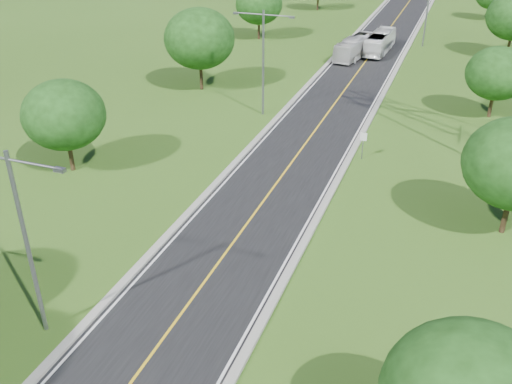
{
  "coord_description": "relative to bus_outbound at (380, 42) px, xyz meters",
  "views": [
    {
      "loc": [
        11.84,
        -5.22,
        20.1
      ],
      "look_at": [
        0.91,
        24.36,
        3.0
      ],
      "focal_mm": 40.0,
      "sensor_mm": 36.0,
      "label": 1
    }
  ],
  "objects": [
    {
      "name": "tree_lb",
      "position": [
        -16.87,
        -44.25,
        3.21
      ],
      "size": [
        6.3,
        6.3,
        7.33
      ],
      "color": "black",
      "rests_on": "ground"
    },
    {
      "name": "bus_outbound",
      "position": [
        0.0,
        0.0,
        0.0
      ],
      "size": [
        2.82,
        10.0,
        2.76
      ],
      "primitive_type": "imported",
      "rotation": [
        0.0,
        0.0,
        3.09
      ],
      "color": "white",
      "rests_on": "road"
    },
    {
      "name": "ground",
      "position": [
        -0.87,
        -12.25,
        -1.44
      ],
      "size": [
        260.0,
        260.0,
        0.0
      ],
      "primitive_type": "plane",
      "color": "#305317",
      "rests_on": "ground"
    },
    {
      "name": "streetlight_mid_left",
      "position": [
        -6.87,
        -27.25,
        4.51
      ],
      "size": [
        5.9,
        0.25,
        10.0
      ],
      "color": "slate",
      "rests_on": "ground"
    },
    {
      "name": "tree_rc",
      "position": [
        14.13,
        -20.25,
        2.9
      ],
      "size": [
        5.88,
        5.88,
        6.84
      ],
      "color": "black",
      "rests_on": "ground"
    },
    {
      "name": "curb_left",
      "position": [
        -5.12,
        -6.25,
        -1.33
      ],
      "size": [
        0.5,
        150.0,
        0.22
      ],
      "primitive_type": "cube",
      "color": "gray",
      "rests_on": "ground"
    },
    {
      "name": "speed_limit_sign",
      "position": [
        4.33,
        -34.27,
        0.16
      ],
      "size": [
        0.55,
        0.09,
        2.4
      ],
      "color": "slate",
      "rests_on": "ground"
    },
    {
      "name": "streetlight_near_left",
      "position": [
        -6.87,
        -60.25,
        4.51
      ],
      "size": [
        5.9,
        0.25,
        10.0
      ],
      "color": "slate",
      "rests_on": "ground"
    },
    {
      "name": "road",
      "position": [
        -0.87,
        -6.25,
        -1.41
      ],
      "size": [
        8.0,
        150.0,
        0.06
      ],
      "primitive_type": "cube",
      "color": "black",
      "rests_on": "ground"
    },
    {
      "name": "tree_lc",
      "position": [
        -15.87,
        -22.25,
        4.14
      ],
      "size": [
        7.56,
        7.56,
        8.79
      ],
      "color": "black",
      "rests_on": "ground"
    },
    {
      "name": "streetlight_far_right",
      "position": [
        5.13,
        5.75,
        4.51
      ],
      "size": [
        5.9,
        0.25,
        10.0
      ],
      "color": "slate",
      "rests_on": "ground"
    },
    {
      "name": "bus_inbound",
      "position": [
        -2.59,
        -3.71,
        -0.03
      ],
      "size": [
        3.84,
        9.9,
        2.69
      ],
      "primitive_type": "imported",
      "rotation": [
        0.0,
        0.0,
        -0.17
      ],
      "color": "silver",
      "rests_on": "road"
    },
    {
      "name": "curb_right",
      "position": [
        3.38,
        -6.25,
        -1.33
      ],
      "size": [
        0.5,
        150.0,
        0.22
      ],
      "primitive_type": "cube",
      "color": "gray",
      "rests_on": "ground"
    },
    {
      "name": "tree_ld",
      "position": [
        -17.87,
        1.75,
        3.52
      ],
      "size": [
        6.72,
        6.72,
        7.82
      ],
      "color": "black",
      "rests_on": "ground"
    }
  ]
}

